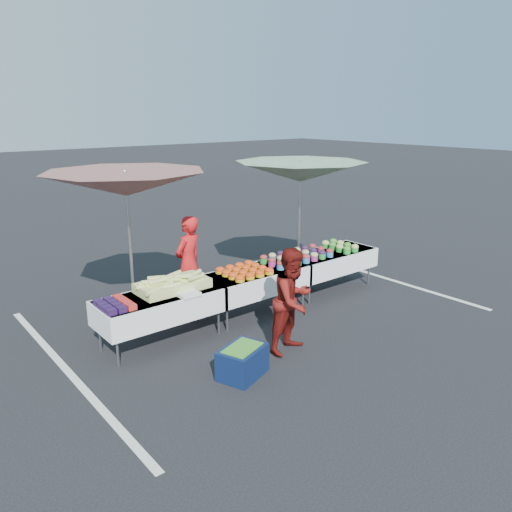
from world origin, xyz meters
TOP-DOWN VIEW (x-y plane):
  - ground at (0.00, 0.00)m, footprint 80.00×80.00m
  - stripe_left at (-3.20, 0.00)m, footprint 0.10×5.00m
  - stripe_right at (3.20, 0.00)m, footprint 0.10×5.00m
  - table_left at (-1.80, 0.00)m, footprint 1.86×0.81m
  - table_center at (0.00, 0.00)m, footprint 1.86×0.81m
  - table_right at (1.80, 0.00)m, footprint 1.86×0.81m
  - berry_punnets at (-2.51, -0.06)m, footprint 0.40×0.54m
  - corn_pile at (-1.55, 0.04)m, footprint 1.16×0.57m
  - plastic_bags at (-1.50, -0.30)m, footprint 0.30×0.25m
  - carrot_bowls at (-0.25, -0.01)m, footprint 0.75×0.69m
  - potato_cups at (0.95, 0.00)m, footprint 1.34×0.58m
  - bean_baskets at (2.06, -0.01)m, footprint 0.36×0.68m
  - vendor at (-0.75, 0.91)m, footprint 0.69×0.57m
  - customer at (-0.47, -1.40)m, footprint 0.83×0.70m
  - umbrella_left at (-1.83, 0.80)m, footprint 2.69×2.69m
  - umbrella_right at (1.36, 0.40)m, footprint 2.56×2.56m
  - storage_bin at (-1.47, -1.54)m, footprint 0.73×0.63m

SIDE VIEW (x-z plane):
  - ground at x=0.00m, z-range 0.00..0.00m
  - stripe_left at x=-3.20m, z-range 0.00..0.00m
  - stripe_right at x=3.20m, z-range 0.00..0.00m
  - storage_bin at x=-1.47m, z-range 0.01..0.41m
  - table_left at x=-1.80m, z-range 0.21..0.96m
  - table_center at x=0.00m, z-range 0.21..0.96m
  - table_right at x=1.80m, z-range 0.21..0.96m
  - customer at x=-0.47m, z-range 0.00..1.51m
  - plastic_bags at x=-1.50m, z-range 0.75..0.80m
  - berry_punnets at x=-2.51m, z-range 0.75..0.83m
  - carrot_bowls at x=-0.25m, z-range 0.75..0.85m
  - vendor at x=-0.75m, z-range 0.00..1.62m
  - bean_baskets at x=2.06m, z-range 0.75..0.90m
  - potato_cups at x=0.95m, z-range 0.75..0.91m
  - corn_pile at x=-1.55m, z-range 0.71..0.97m
  - umbrella_right at x=1.36m, z-range 1.00..3.46m
  - umbrella_left at x=-1.83m, z-range 1.01..3.50m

